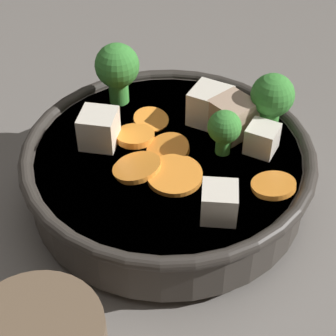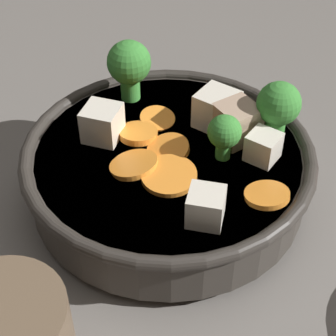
% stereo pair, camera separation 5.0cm
% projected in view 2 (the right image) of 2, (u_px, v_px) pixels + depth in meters
% --- Properties ---
extents(ground_plane, '(3.00, 3.00, 0.00)m').
position_uv_depth(ground_plane, '(168.00, 198.00, 0.53)').
color(ground_plane, slate).
extents(stirfry_bowl, '(0.26, 0.26, 0.12)m').
position_uv_depth(stirfry_bowl, '(170.00, 164.00, 0.50)').
color(stirfry_bowl, '#38332D').
rests_on(stirfry_bowl, ground_plane).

